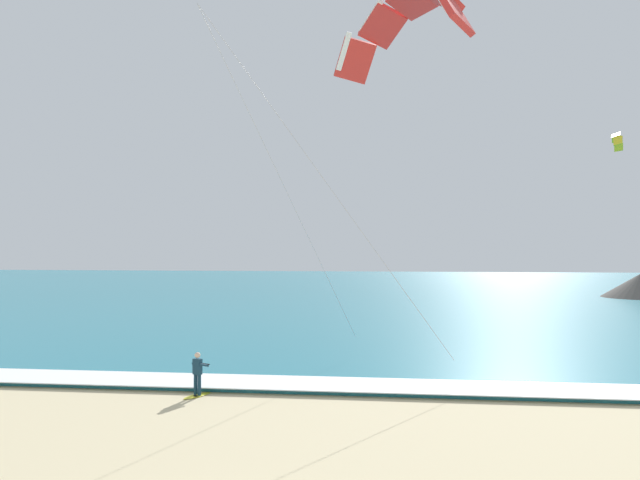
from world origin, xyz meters
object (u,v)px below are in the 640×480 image
at_px(kitesurfer, 198,372).
at_px(kite_distant, 617,139).
at_px(surfboard, 197,395).
at_px(kite_primary, 404,19).

height_order(kitesurfer, kite_distant, kite_distant).
distance_m(surfboard, kitesurfer, 0.91).
relative_size(kitesurfer, kite_primary, 0.10).
bearing_deg(surfboard, kitesurfer, 63.83).
height_order(kite_primary, kite_distant, kite_primary).
distance_m(kitesurfer, kite_distant, 45.96).
bearing_deg(kite_primary, surfboard, -145.25).
bearing_deg(kite_primary, kitesurfer, -145.30).
bearing_deg(surfboard, kite_primary, 34.75).
distance_m(kitesurfer, kite_primary, 18.20).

